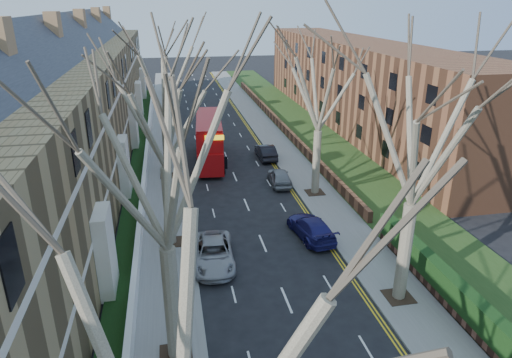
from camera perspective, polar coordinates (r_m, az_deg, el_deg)
pavement_left at (r=50.97m, az=-11.39°, el=4.66°), size 3.00×102.00×0.12m
pavement_right at (r=52.19m, az=1.93°, el=5.47°), size 3.00×102.00×0.12m
terrace_left at (r=42.69m, az=-22.25°, el=7.86°), size 9.70×78.00×13.60m
flats_right at (r=58.35m, az=12.37°, el=11.65°), size 13.97×54.00×10.00m
front_wall_left at (r=43.23m, az=-13.56°, el=2.23°), size 0.30×78.00×1.00m
grass_verge_right at (r=53.32m, az=6.68°, el=5.78°), size 6.00×102.00×0.06m
tree_left_mid at (r=16.63m, az=-12.02°, el=4.13°), size 10.50×10.50×14.71m
tree_left_far at (r=26.42m, az=-11.88°, el=9.76°), size 10.15×10.15×14.22m
tree_left_dist at (r=38.22m, az=-11.88°, el=13.73°), size 10.50×10.50×14.71m
tree_right_mid at (r=21.55m, az=20.12°, el=7.21°), size 10.50×10.50×14.71m
tree_right_far at (r=34.13m, az=8.09°, el=12.55°), size 10.15×10.15×14.22m
double_decker_bus at (r=43.11m, az=-5.85°, el=4.69°), size 3.13×10.12×4.21m
car_left_far at (r=26.91m, az=-5.30°, el=-9.24°), size 2.59×5.11×1.38m
car_right_near at (r=29.88m, az=6.90°, el=-6.03°), size 2.50×4.92×1.37m
car_right_mid at (r=38.06m, az=2.97°, el=0.29°), size 1.84×4.09×1.36m
car_right_far at (r=44.35m, az=1.24°, el=3.44°), size 1.54×4.27×1.40m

